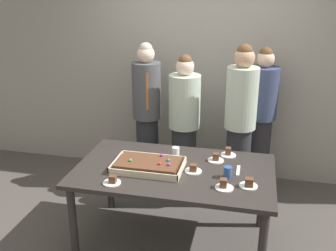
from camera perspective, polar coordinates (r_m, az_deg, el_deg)
The scene contains 17 objects.
ground_plane at distance 3.88m, azimuth 0.83°, elevation -16.55°, with size 12.00×12.00×0.00m, color #4C4742.
interior_back_panel at distance 4.76m, azimuth 5.06°, elevation 10.16°, with size 8.00×0.12×3.00m, color #9E998E.
party_table at distance 3.51m, azimuth 0.89°, elevation -7.58°, with size 1.76×1.04×0.77m.
sheet_cake at distance 3.47m, azimuth -2.90°, elevation -5.79°, with size 0.62×0.40×0.10m.
plated_slice_near_left at distance 3.26m, azimuth -8.19°, elevation -8.10°, with size 0.15×0.15×0.07m.
plated_slice_near_right at distance 3.64m, azimuth 7.04°, elevation -4.84°, with size 0.15×0.15×0.07m.
plated_slice_far_left at distance 3.24m, azimuth 11.78°, elevation -8.38°, with size 0.15×0.15×0.08m.
plated_slice_far_right at distance 3.19m, azimuth 8.19°, elevation -8.69°, with size 0.15×0.15×0.08m.
plated_slice_center_front at distance 3.42m, azimuth 3.73°, elevation -6.46°, with size 0.15×0.15×0.07m.
plated_slice_center_back at distance 3.77m, azimuth 8.83°, elevation -4.04°, with size 0.15×0.15×0.08m.
drink_cup_nearest at distance 3.35m, azimuth 8.75°, elevation -6.79°, with size 0.07×0.07×0.10m, color #2D5199.
drink_cup_middle at distance 3.68m, azimuth 1.14°, elevation -3.96°, with size 0.07×0.07×0.10m, color white.
cake_server_utensil at distance 3.49m, azimuth 10.26°, elevation -6.52°, with size 0.03×0.20×0.01m, color silver.
person_serving_front at distance 4.52m, azimuth -3.11°, elevation 1.75°, with size 0.33×0.33×1.72m.
person_green_shirt_behind at distance 4.52m, azimuth 13.40°, elevation 0.90°, with size 0.34×0.34×1.68m.
person_striped_tie_right at distance 4.33m, azimuth 2.39°, elevation 0.10°, with size 0.35×0.35×1.62m.
person_far_right_suit at distance 4.13m, azimuth 10.51°, elevation 0.14°, with size 0.33×0.33×1.77m.
Camera 1 is at (0.65, -3.04, 2.32)m, focal length 41.51 mm.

